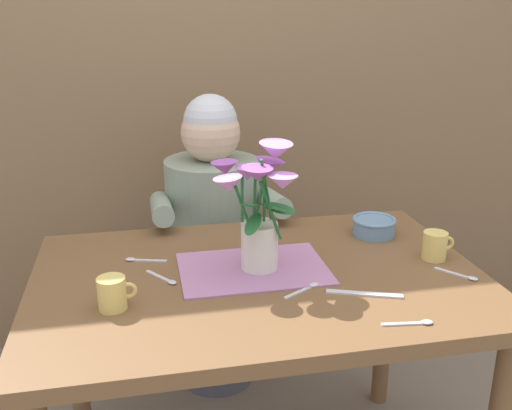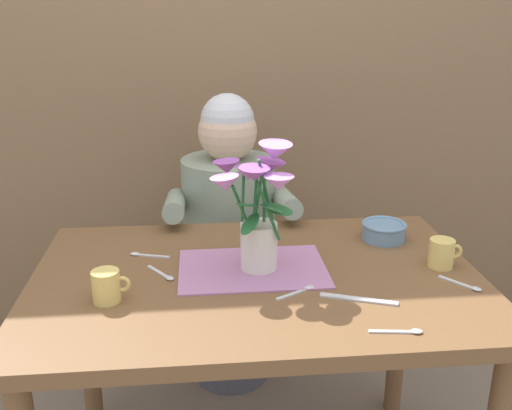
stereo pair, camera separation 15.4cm
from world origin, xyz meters
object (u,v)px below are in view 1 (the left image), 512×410
tea_cup (436,246)px  coffee_cup (113,293)px  seated_person (214,248)px  dinner_knife (364,294)px  flower_vase (258,206)px  ceramic_bowl (374,226)px

tea_cup → coffee_cup: same height
seated_person → tea_cup: 0.86m
seated_person → dinner_knife: seated_person is taller
seated_person → coffee_cup: bearing=-111.8°
flower_vase → coffee_cup: flower_vase is taller
seated_person → ceramic_bowl: (0.45, -0.41, 0.21)m
ceramic_bowl → tea_cup: (0.10, -0.21, 0.01)m
tea_cup → coffee_cup: (-0.89, -0.11, 0.00)m
seated_person → coffee_cup: size_ratio=12.20×
seated_person → coffee_cup: (-0.33, -0.73, 0.22)m
tea_cup → ceramic_bowl: bearing=115.0°
seated_person → tea_cup: seated_person is taller
seated_person → ceramic_bowl: bearing=-39.2°
coffee_cup → dinner_knife: bearing=-5.2°
ceramic_bowl → dinner_knife: (-0.18, -0.37, -0.03)m
flower_vase → seated_person: bearing=94.5°
dinner_knife → tea_cup: size_ratio=2.04×
seated_person → dinner_knife: bearing=-67.7°
flower_vase → ceramic_bowl: 0.47m
dinner_knife → flower_vase: bearing=160.1°
dinner_knife → coffee_cup: size_ratio=2.04×
ceramic_bowl → tea_cup: size_ratio=1.46×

